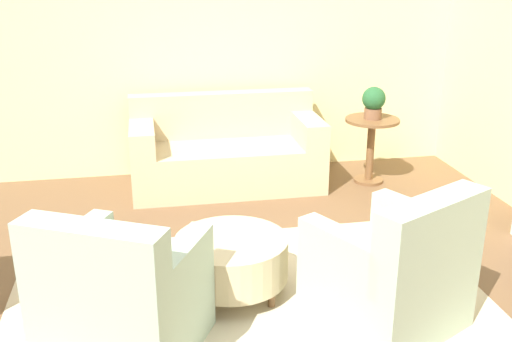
# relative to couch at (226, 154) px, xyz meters

# --- Properties ---
(ground_plane) EXTENTS (16.00, 16.00, 0.00)m
(ground_plane) POSITION_rel_couch_xyz_m (-0.15, -2.24, -0.34)
(ground_plane) COLOR brown
(wall_back) EXTENTS (9.51, 0.12, 2.80)m
(wall_back) POSITION_rel_couch_xyz_m (-0.15, 0.57, 1.06)
(wall_back) COLOR beige
(wall_back) RESTS_ON ground_plane
(rug) EXTENTS (3.31, 2.13, 0.01)m
(rug) POSITION_rel_couch_xyz_m (-0.15, -2.24, -0.34)
(rug) COLOR beige
(rug) RESTS_ON ground_plane
(couch) EXTENTS (1.92, 0.86, 0.93)m
(couch) POSITION_rel_couch_xyz_m (0.00, 0.00, 0.00)
(couch) COLOR #C6B289
(couch) RESTS_ON ground_plane
(armchair_left) EXTENTS (1.10, 1.09, 0.95)m
(armchair_left) POSITION_rel_couch_xyz_m (-1.00, -2.71, 0.02)
(armchair_left) COLOR #9EB29E
(armchair_left) RESTS_ON rug
(armchair_right) EXTENTS (1.10, 1.09, 0.95)m
(armchair_right) POSITION_rel_couch_xyz_m (0.69, -2.71, 0.02)
(armchair_right) COLOR #9EB29E
(armchair_right) RESTS_ON rug
(ottoman_table) EXTENTS (0.79, 0.79, 0.42)m
(ottoman_table) POSITION_rel_couch_xyz_m (-0.26, -2.13, -0.07)
(ottoman_table) COLOR #C6B289
(ottoman_table) RESTS_ON rug
(side_table) EXTENTS (0.56, 0.56, 0.69)m
(side_table) POSITION_rel_couch_xyz_m (1.50, -0.18, 0.13)
(side_table) COLOR brown
(side_table) RESTS_ON ground_plane
(potted_plant_on_side_table) EXTENTS (0.24, 0.24, 0.33)m
(potted_plant_on_side_table) POSITION_rel_couch_xyz_m (1.50, -0.18, 0.53)
(potted_plant_on_side_table) COLOR brown
(potted_plant_on_side_table) RESTS_ON side_table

